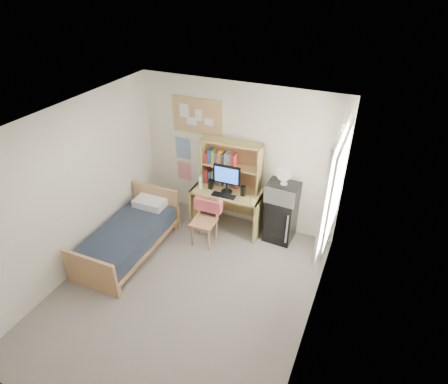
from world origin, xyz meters
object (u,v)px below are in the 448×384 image
at_px(mini_fridge, 281,219).
at_px(microwave, 283,192).
at_px(bulletin_board, 197,116).
at_px(desk_fan, 285,176).
at_px(monitor, 227,179).
at_px(desk_chair, 204,222).
at_px(speaker_left, 211,184).
at_px(bed, 128,241).
at_px(speaker_right, 243,191).
at_px(desk, 228,209).

bearing_deg(mini_fridge, microwave, -90.00).
bearing_deg(microwave, bulletin_board, 173.49).
bearing_deg(mini_fridge, desk_fan, -90.00).
relative_size(monitor, microwave, 0.99).
bearing_deg(desk_chair, monitor, 68.52).
distance_m(mini_fridge, speaker_left, 1.35).
xyz_separation_m(desk_chair, bed, (-1.04, -0.75, -0.19)).
relative_size(monitor, speaker_right, 2.81).
bearing_deg(speaker_right, bulletin_board, 158.66).
relative_size(bulletin_board, desk_chair, 1.10).
bearing_deg(desk_chair, mini_fridge, 28.19).
xyz_separation_m(mini_fridge, microwave, (-0.00, -0.02, 0.56)).
relative_size(bulletin_board, desk_fan, 3.24).
distance_m(desk_chair, desk_fan, 1.56).
bearing_deg(desk_fan, desk_chair, -148.71).
bearing_deg(desk, mini_fridge, 2.48).
bearing_deg(bed, desk, 46.62).
bearing_deg(bed, speaker_left, 52.93).
xyz_separation_m(desk, microwave, (0.96, 0.05, 0.57)).
bearing_deg(bulletin_board, desk_chair, -59.26).
distance_m(monitor, microwave, 0.97).
distance_m(speaker_left, microwave, 1.27).
bearing_deg(speaker_left, bulletin_board, 136.37).
xyz_separation_m(speaker_right, microwave, (0.66, 0.10, 0.09)).
xyz_separation_m(mini_fridge, desk_fan, (-0.00, -0.02, 0.85)).
xyz_separation_m(desk_chair, microwave, (1.15, 0.64, 0.53)).
relative_size(monitor, speaker_left, 2.84).
bearing_deg(desk, bed, -134.19).
height_order(mini_fridge, monitor, monitor).
height_order(bulletin_board, bed, bulletin_board).
bearing_deg(mini_fridge, bulletin_board, 174.15).
bearing_deg(desk, desk_fan, 1.30).
bearing_deg(bulletin_board, mini_fridge, -8.20).
relative_size(desk, speaker_right, 6.82).
distance_m(monitor, desk_fan, 0.99).
xyz_separation_m(mini_fridge, monitor, (-0.96, -0.13, 0.63)).
xyz_separation_m(bed, monitor, (1.23, 1.28, 0.79)).
relative_size(desk_chair, bed, 0.48).
xyz_separation_m(bed, speaker_left, (0.93, 1.27, 0.62)).
height_order(desk_chair, desk_fan, desk_fan).
xyz_separation_m(bulletin_board, speaker_right, (1.03, -0.37, -1.05)).
bearing_deg(microwave, mini_fridge, 90.00).
bearing_deg(monitor, desk_chair, -111.74).
xyz_separation_m(bulletin_board, bed, (-0.50, -1.66, -1.68)).
relative_size(desk_chair, speaker_left, 4.75).
height_order(monitor, desk_fan, desk_fan).
height_order(mini_fridge, desk_fan, desk_fan).
height_order(desk, monitor, monitor).
bearing_deg(microwave, desk_chair, -148.71).
height_order(monitor, microwave, monitor).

